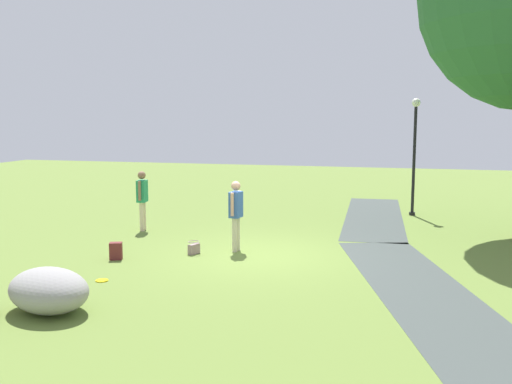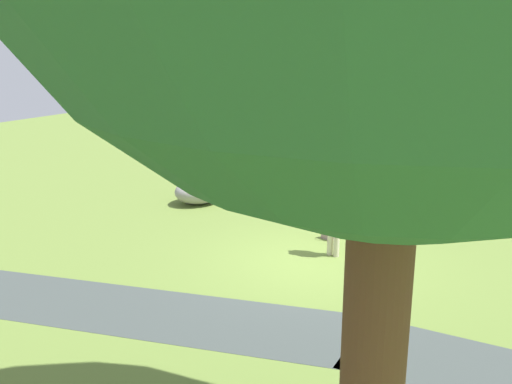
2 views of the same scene
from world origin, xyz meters
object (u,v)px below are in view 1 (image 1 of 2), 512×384
Objects in this scene: passerby_on_path at (142,196)px; handbag_on_grass at (194,248)px; lawn_boulder at (49,290)px; lamp_post at (415,144)px; spare_backpack_on_lawn at (116,251)px; frisbee_on_grass at (102,280)px; woman_with_handbag at (236,211)px.

handbag_on_grass is at bearing 46.85° from passerby_on_path.
passerby_on_path is 4.91× the size of handbag_on_grass.
passerby_on_path reaches higher than lawn_boulder.
lamp_post is at bearing 151.76° from lawn_boulder.
spare_backpack_on_lawn is at bearing 15.09° from passerby_on_path.
lamp_post is at bearing 139.33° from spare_backpack_on_lawn.
frisbee_on_grass is (9.45, -6.14, -2.35)m from lamp_post.
passerby_on_path is 3.44m from handbag_on_grass.
frisbee_on_grass is at bearing 16.40° from passerby_on_path.
handbag_on_grass is at bearing 168.22° from lawn_boulder.
frisbee_on_grass is at bearing 18.93° from spare_backpack_on_lawn.
spare_backpack_on_lawn is 1.57× the size of frisbee_on_grass.
lamp_post is 8.96m from passerby_on_path.
woman_with_handbag is 1.36m from handbag_on_grass.
spare_backpack_on_lawn is (3.22, 0.87, -0.81)m from passerby_on_path.
passerby_on_path is 4.30× the size of spare_backpack_on_lawn.
lamp_post is at bearing 146.98° from frisbee_on_grass.
lawn_boulder is 1.89m from frisbee_on_grass.
lawn_boulder is at bearing -28.24° from lamp_post.
lamp_post is 11.02× the size of handbag_on_grass.
lawn_boulder is 3.56m from spare_backpack_on_lawn.
lawn_boulder is 4.75× the size of spare_backpack_on_lawn.
woman_with_handbag reaches higher than handbag_on_grass.
spare_backpack_on_lawn is at bearing -161.07° from frisbee_on_grass.
spare_backpack_on_lawn reaches higher than frisbee_on_grass.
passerby_on_path is at bearing -167.41° from lawn_boulder.
woman_with_handbag is at bearing 121.11° from spare_backpack_on_lawn.
passerby_on_path is at bearing -163.60° from frisbee_on_grass.
handbag_on_grass is at bearing -36.87° from lamp_post.
woman_with_handbag is at bearing 159.90° from lawn_boulder.
passerby_on_path is at bearing -133.15° from handbag_on_grass.
frisbee_on_grass is at bearing -177.89° from lawn_boulder.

